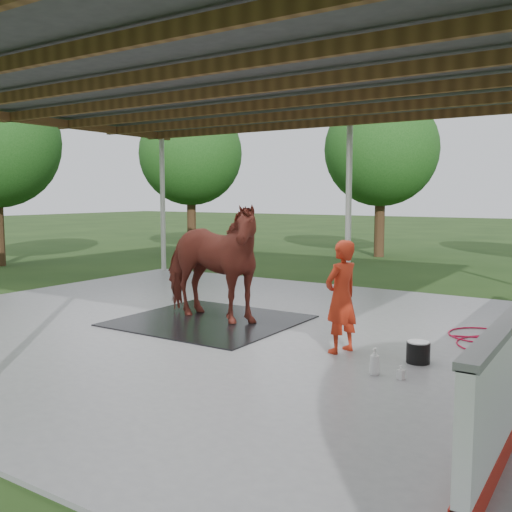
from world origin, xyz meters
The scene contains 11 objects.
ground centered at (0.00, 0.00, 0.00)m, with size 100.00×100.00×0.00m, color #1E3814.
concrete_slab centered at (0.00, 0.00, 0.03)m, with size 12.00×10.00×0.05m, color slate.
pavilion_structure centered at (0.00, 0.00, 3.97)m, with size 12.60×10.60×4.05m.
tree_belt centered at (0.30, 0.90, 3.79)m, with size 28.00×28.00×5.80m.
rubber_mat centered at (-0.56, 0.15, 0.06)m, with size 2.86×2.69×0.02m, color black.
horse centered at (-0.56, 0.15, 1.07)m, with size 1.08×2.37×2.00m, color maroon.
handler centered at (2.16, -0.40, 0.83)m, with size 0.57×0.37×1.56m, color #A92612.
wash_bucket centered at (3.21, -0.32, 0.19)m, with size 0.30×0.30×0.28m.
soap_bottle_a centered at (2.92, -1.10, 0.22)m, with size 0.13×0.13×0.33m, color silver.
soap_bottle_b centered at (3.25, -1.09, 0.14)m, with size 0.08×0.08×0.17m, color #338CD8.
hose_coil centered at (3.80, 1.33, 0.06)m, with size 1.55×1.61×0.02m.
Camera 1 is at (5.35, -7.50, 2.22)m, focal length 40.00 mm.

